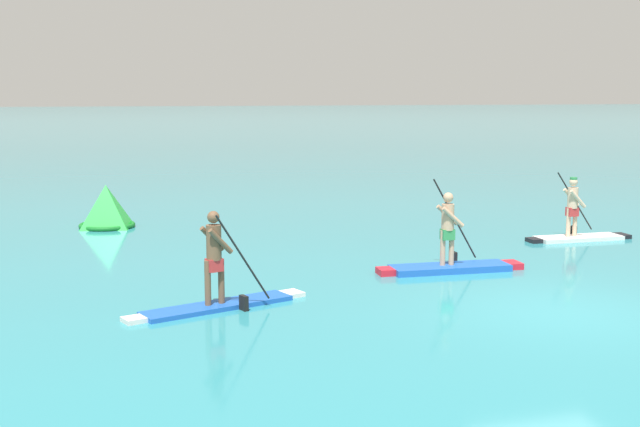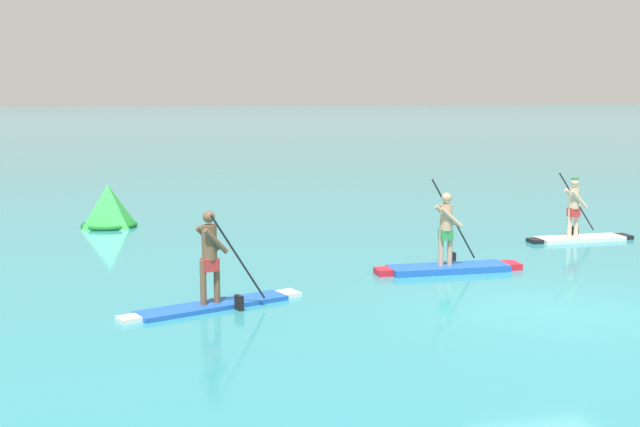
% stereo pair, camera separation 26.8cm
% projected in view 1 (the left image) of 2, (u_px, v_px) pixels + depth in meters
% --- Properties ---
extents(ground, '(440.00, 440.00, 0.00)m').
position_uv_depth(ground, '(564.00, 310.00, 14.12)').
color(ground, teal).
extents(paddleboarder_near_left, '(3.34, 1.48, 1.77)m').
position_uv_depth(paddleboarder_near_left, '(218.00, 285.00, 14.21)').
color(paddleboarder_near_left, blue).
rests_on(paddleboarder_near_left, ground).
extents(paddleboarder_mid_center, '(3.16, 0.95, 1.91)m').
position_uv_depth(paddleboarder_mid_center, '(450.00, 257.00, 17.20)').
color(paddleboarder_mid_center, blue).
rests_on(paddleboarder_mid_center, ground).
extents(paddleboarder_far_right, '(2.81, 0.89, 1.74)m').
position_uv_depth(paddleboarder_far_right, '(577.00, 227.00, 20.83)').
color(paddleboarder_far_right, white).
rests_on(paddleboarder_far_right, ground).
extents(race_marker_buoy, '(1.79, 1.79, 1.18)m').
position_uv_depth(race_marker_buoy, '(106.00, 209.00, 22.78)').
color(race_marker_buoy, green).
rests_on(race_marker_buoy, ground).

